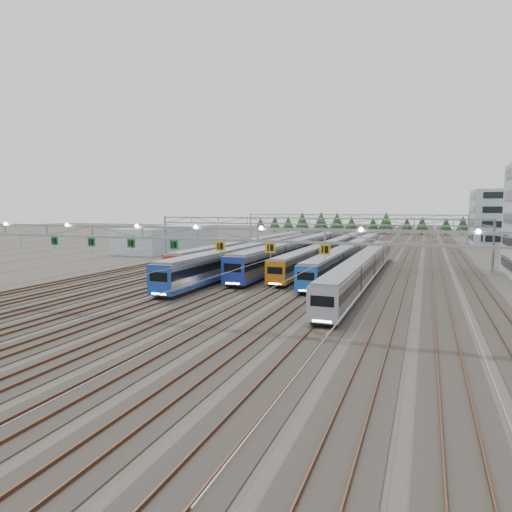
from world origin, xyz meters
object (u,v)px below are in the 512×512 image
(west_shed, at_px, (170,238))
(train_d, at_px, (330,250))
(train_e, at_px, (352,252))
(gantry_mid, at_px, (309,227))
(train_a, at_px, (255,248))
(gantry_near, at_px, (196,236))
(train_b, at_px, (260,254))
(train_c, at_px, (304,248))
(gantry_far, at_px, (351,220))
(train_f, at_px, (365,267))

(west_shed, bearing_deg, train_d, -12.61)
(train_e, distance_m, gantry_mid, 8.95)
(train_a, relative_size, gantry_near, 1.05)
(west_shed, bearing_deg, train_a, -25.20)
(train_b, height_order, train_c, train_c)
(train_e, xyz_separation_m, west_shed, (-43.35, 12.03, 0.76))
(train_b, bearing_deg, train_d, 55.11)
(train_b, height_order, gantry_mid, gantry_mid)
(train_c, bearing_deg, gantry_far, 86.72)
(train_c, height_order, train_f, train_c)
(train_d, xyz_separation_m, train_e, (4.50, -3.34, 0.01))
(west_shed, bearing_deg, gantry_mid, -23.40)
(train_f, bearing_deg, west_shed, 147.12)
(train_f, distance_m, west_shed, 56.99)
(train_a, height_order, train_d, train_a)
(train_d, distance_m, west_shed, 39.82)
(train_c, distance_m, gantry_near, 46.19)
(train_e, bearing_deg, gantry_mid, -150.56)
(train_a, relative_size, train_f, 1.15)
(gantry_mid, bearing_deg, gantry_near, -90.07)
(train_a, relative_size, gantry_far, 1.05)
(train_b, xyz_separation_m, gantry_far, (6.75, 50.76, 4.27))
(train_a, relative_size, west_shed, 1.97)
(train_c, xyz_separation_m, gantry_far, (2.25, 39.24, 4.20))
(train_a, relative_size, train_e, 0.92)
(train_c, relative_size, train_d, 1.02)
(gantry_near, relative_size, west_shed, 1.88)
(train_b, height_order, gantry_near, gantry_near)
(train_f, height_order, gantry_near, gantry_near)
(gantry_mid, bearing_deg, train_b, -139.55)
(train_c, xyz_separation_m, gantry_near, (2.20, -45.88, 4.90))
(gantry_mid, distance_m, west_shed, 40.06)
(train_c, relative_size, train_f, 1.28)
(train_e, height_order, train_f, train_f)
(west_shed, bearing_deg, train_f, -32.88)
(gantry_mid, bearing_deg, train_f, -53.31)
(gantry_mid, distance_m, gantry_far, 45.00)
(train_b, bearing_deg, train_e, 35.32)
(train_c, bearing_deg, train_d, 17.19)
(train_d, distance_m, train_e, 5.60)
(train_c, distance_m, train_e, 9.21)
(train_a, relative_size, gantry_mid, 1.05)
(train_e, bearing_deg, train_f, -76.61)
(train_c, distance_m, train_f, 24.84)
(train_e, xyz_separation_m, gantry_near, (-6.80, -43.93, 5.18))
(train_a, height_order, gantry_far, gantry_far)
(gantry_far, bearing_deg, train_d, -86.60)
(train_b, xyz_separation_m, train_d, (9.00, 12.90, -0.22))
(gantry_mid, bearing_deg, train_a, 160.84)
(gantry_far, bearing_deg, train_e, -80.69)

